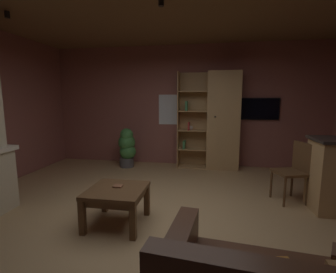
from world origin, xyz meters
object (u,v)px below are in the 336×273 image
at_px(bookshelf_cabinet, 219,121).
at_px(table_book_0, 118,186).
at_px(wall_mounted_tv, 259,109).
at_px(coffee_table, 117,195).
at_px(potted_floor_plant, 127,147).
at_px(dining_chair, 295,168).

distance_m(bookshelf_cabinet, table_book_0, 3.11).
bearing_deg(wall_mounted_tv, bookshelf_cabinet, -166.47).
distance_m(coffee_table, potted_floor_plant, 2.68).
xyz_separation_m(dining_chair, wall_mounted_tv, (-0.22, 1.89, 0.82)).
xyz_separation_m(coffee_table, potted_floor_plant, (-0.76, 2.57, 0.09)).
relative_size(table_book_0, wall_mounted_tv, 0.12).
bearing_deg(wall_mounted_tv, potted_floor_plant, -171.25).
bearing_deg(potted_floor_plant, wall_mounted_tv, 8.75).
height_order(bookshelf_cabinet, coffee_table, bookshelf_cabinet).
distance_m(coffee_table, wall_mounted_tv, 3.86).
xyz_separation_m(bookshelf_cabinet, dining_chair, (1.09, -1.68, -0.54)).
bearing_deg(bookshelf_cabinet, dining_chair, -56.88).
height_order(bookshelf_cabinet, dining_chair, bookshelf_cabinet).
relative_size(bookshelf_cabinet, coffee_table, 3.13).
distance_m(table_book_0, wall_mounted_tv, 3.79).
height_order(table_book_0, dining_chair, dining_chair).
relative_size(table_book_0, dining_chair, 0.12).
distance_m(table_book_0, dining_chair, 2.65).
distance_m(table_book_0, potted_floor_plant, 2.62).
distance_m(potted_floor_plant, wall_mounted_tv, 3.11).
relative_size(dining_chair, potted_floor_plant, 1.02).
relative_size(table_book_0, potted_floor_plant, 0.12).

